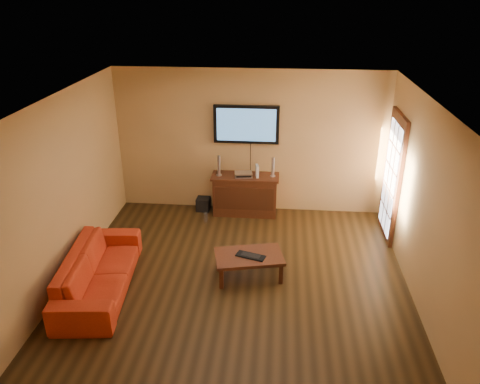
# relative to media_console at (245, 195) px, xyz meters

# --- Properties ---
(ground_plane) EXTENTS (5.00, 5.00, 0.00)m
(ground_plane) POSITION_rel_media_console_xyz_m (0.07, -2.25, -0.39)
(ground_plane) COLOR black
(ground_plane) RESTS_ON ground
(room_walls) EXTENTS (5.00, 5.00, 5.00)m
(room_walls) POSITION_rel_media_console_xyz_m (0.07, -1.63, 1.30)
(room_walls) COLOR tan
(room_walls) RESTS_ON ground
(french_door) EXTENTS (0.07, 1.02, 2.22)m
(french_door) POSITION_rel_media_console_xyz_m (2.52, -0.55, 0.66)
(french_door) COLOR #401C0E
(french_door) RESTS_ON ground
(media_console) EXTENTS (1.25, 0.48, 0.78)m
(media_console) POSITION_rel_media_console_xyz_m (0.00, 0.00, 0.00)
(media_console) COLOR #401C0E
(media_console) RESTS_ON ground
(television) EXTENTS (1.20, 0.08, 0.71)m
(television) POSITION_rel_media_console_xyz_m (-0.00, 0.20, 1.31)
(television) COLOR black
(television) RESTS_ON ground
(coffee_table) EXTENTS (1.10, 0.80, 0.37)m
(coffee_table) POSITION_rel_media_console_xyz_m (0.23, -2.11, -0.07)
(coffee_table) COLOR #401C0E
(coffee_table) RESTS_ON ground
(sofa) EXTENTS (0.83, 2.16, 0.82)m
(sofa) POSITION_rel_media_console_xyz_m (-1.88, -2.62, 0.02)
(sofa) COLOR red
(sofa) RESTS_ON ground
(speaker_left) EXTENTS (0.11, 0.11, 0.39)m
(speaker_left) POSITION_rel_media_console_xyz_m (-0.49, -0.03, 0.56)
(speaker_left) COLOR silver
(speaker_left) RESTS_ON media_console
(speaker_right) EXTENTS (0.10, 0.10, 0.37)m
(speaker_right) POSITION_rel_media_console_xyz_m (0.51, 0.02, 0.55)
(speaker_right) COLOR silver
(speaker_right) RESTS_ON media_console
(av_receiver) EXTENTS (0.35, 0.27, 0.07)m
(av_receiver) POSITION_rel_media_console_xyz_m (-0.03, -0.02, 0.42)
(av_receiver) COLOR silver
(av_receiver) RESTS_ON media_console
(game_console) EXTENTS (0.08, 0.17, 0.23)m
(game_console) POSITION_rel_media_console_xyz_m (0.22, -0.03, 0.50)
(game_console) COLOR white
(game_console) RESTS_ON media_console
(subwoofer) EXTENTS (0.26, 0.26, 0.25)m
(subwoofer) POSITION_rel_media_console_xyz_m (-0.82, 0.07, -0.27)
(subwoofer) COLOR black
(subwoofer) RESTS_ON ground
(bottle) EXTENTS (0.07, 0.07, 0.21)m
(bottle) POSITION_rel_media_console_xyz_m (-0.69, -0.45, -0.29)
(bottle) COLOR white
(bottle) RESTS_ON ground
(keyboard) EXTENTS (0.46, 0.29, 0.03)m
(keyboard) POSITION_rel_media_console_xyz_m (0.25, -2.14, -0.00)
(keyboard) COLOR black
(keyboard) RESTS_ON coffee_table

